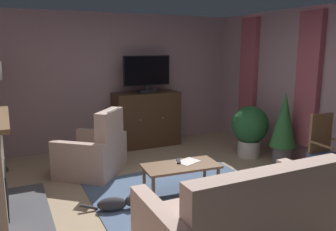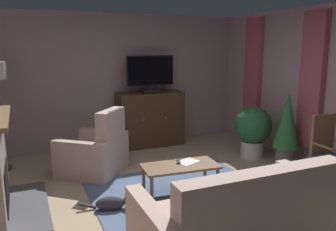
# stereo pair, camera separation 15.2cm
# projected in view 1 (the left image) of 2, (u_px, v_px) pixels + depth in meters

# --- Properties ---
(ground_plane) EXTENTS (5.65, 6.16, 0.04)m
(ground_plane) POSITION_uv_depth(u_px,v_px,m) (180.00, 200.00, 4.44)
(ground_plane) COLOR tan
(wall_back) EXTENTS (5.65, 0.10, 2.57)m
(wall_back) POSITION_uv_depth(u_px,v_px,m) (114.00, 81.00, 6.69)
(wall_back) COLOR gray
(wall_back) RESTS_ON ground_plane
(wall_right_with_window) EXTENTS (0.10, 6.16, 2.57)m
(wall_right_with_window) POSITION_uv_depth(u_px,v_px,m) (328.00, 90.00, 5.27)
(wall_right_with_window) COLOR #A6858B
(wall_right_with_window) RESTS_ON ground_plane
(curtain_panel_near) EXTENTS (0.10, 0.44, 2.16)m
(curtain_panel_near) POSITION_uv_depth(u_px,v_px,m) (308.00, 80.00, 5.47)
(curtain_panel_near) COLOR #A34C56
(curtain_panel_far) EXTENTS (0.10, 0.44, 2.16)m
(curtain_panel_far) POSITION_uv_depth(u_px,v_px,m) (248.00, 74.00, 6.80)
(curtain_panel_far) COLOR #A34C56
(rug_central) EXTENTS (2.33, 2.05, 0.01)m
(rug_central) POSITION_uv_depth(u_px,v_px,m) (183.00, 195.00, 4.54)
(rug_central) COLOR slate
(rug_central) RESTS_ON ground_plane
(tv_cabinet) EXTENTS (1.28, 0.55, 1.07)m
(tv_cabinet) POSITION_uv_depth(u_px,v_px,m) (146.00, 120.00, 6.76)
(tv_cabinet) COLOR black
(tv_cabinet) RESTS_ON ground_plane
(television) EXTENTS (0.94, 0.20, 0.71)m
(television) POSITION_uv_depth(u_px,v_px,m) (147.00, 73.00, 6.52)
(television) COLOR black
(television) RESTS_ON tv_cabinet
(coffee_table) EXTENTS (1.05, 0.57, 0.40)m
(coffee_table) POSITION_uv_depth(u_px,v_px,m) (181.00, 168.00, 4.54)
(coffee_table) COLOR brown
(coffee_table) RESTS_ON ground_plane
(tv_remote) EXTENTS (0.11, 0.18, 0.02)m
(tv_remote) POSITION_uv_depth(u_px,v_px,m) (179.00, 161.00, 4.64)
(tv_remote) COLOR black
(tv_remote) RESTS_ON coffee_table
(folded_newspaper) EXTENTS (0.36, 0.31, 0.01)m
(folded_newspaper) POSITION_uv_depth(u_px,v_px,m) (188.00, 162.00, 4.65)
(folded_newspaper) COLOR silver
(folded_newspaper) RESTS_ON coffee_table
(sofa_floral) EXTENTS (1.96, 0.92, 0.94)m
(sofa_floral) POSITION_uv_depth(u_px,v_px,m) (247.00, 221.00, 3.24)
(sofa_floral) COLOR #BC9E8E
(sofa_floral) RESTS_ON ground_plane
(armchair_in_far_corner) EXTENTS (1.22, 1.23, 1.04)m
(armchair_in_far_corner) POSITION_uv_depth(u_px,v_px,m) (94.00, 154.00, 5.25)
(armchair_in_far_corner) COLOR #BC9E8E
(armchair_in_far_corner) RESTS_ON ground_plane
(side_chair_nearest_door) EXTENTS (0.44, 0.48, 1.04)m
(side_chair_nearest_door) POSITION_uv_depth(u_px,v_px,m) (327.00, 152.00, 4.65)
(side_chair_nearest_door) COLOR #42567A
(side_chair_nearest_door) RESTS_ON ground_plane
(potted_plant_leafy_by_curtain) EXTENTS (0.66, 0.66, 0.92)m
(potted_plant_leafy_by_curtain) POSITION_uv_depth(u_px,v_px,m) (250.00, 128.00, 6.06)
(potted_plant_leafy_by_curtain) COLOR beige
(potted_plant_leafy_by_curtain) RESTS_ON ground_plane
(potted_plant_small_fern_corner) EXTENTS (0.42, 0.42, 1.22)m
(potted_plant_small_fern_corner) POSITION_uv_depth(u_px,v_px,m) (284.00, 125.00, 5.61)
(potted_plant_small_fern_corner) COLOR slate
(potted_plant_small_fern_corner) RESTS_ON ground_plane
(cat) EXTENTS (0.64, 0.29, 0.19)m
(cat) POSITION_uv_depth(u_px,v_px,m) (115.00, 204.00, 4.10)
(cat) COLOR #2D2D33
(cat) RESTS_ON ground_plane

